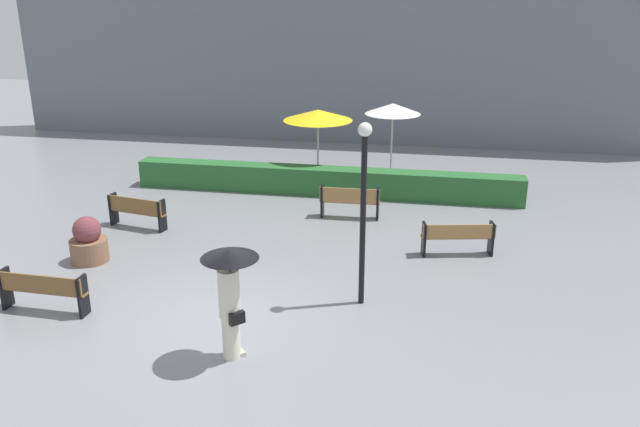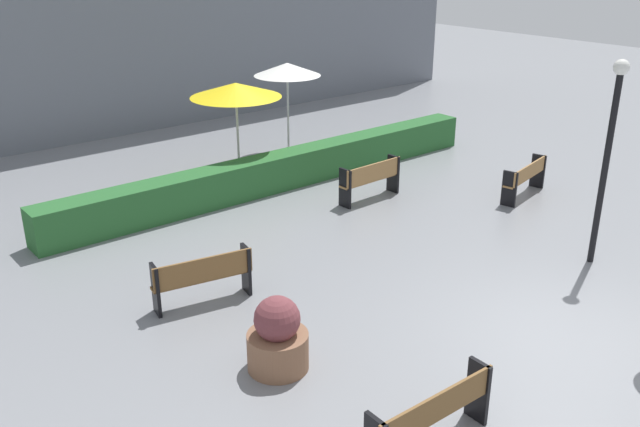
# 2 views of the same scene
# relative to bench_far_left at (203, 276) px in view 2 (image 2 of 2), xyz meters

# --- Properties ---
(ground_plane) EXTENTS (60.00, 60.00, 0.00)m
(ground_plane) POSITION_rel_bench_far_left_xyz_m (3.84, -4.50, -0.52)
(ground_plane) COLOR gray
(bench_far_left) EXTENTS (1.73, 0.63, 0.88)m
(bench_far_left) POSITION_rel_bench_far_left_xyz_m (0.00, 0.00, 0.00)
(bench_far_left) COLOR brown
(bench_far_left) RESTS_ON ground
(bench_back_row) EXTENTS (1.71, 0.41, 0.91)m
(bench_back_row) POSITION_rel_bench_far_left_xyz_m (5.60, 1.84, 0.02)
(bench_back_row) COLOR #9E7242
(bench_back_row) RESTS_ON ground
(bench_near_left) EXTENTS (1.88, 0.39, 0.86)m
(bench_near_left) POSITION_rel_bench_far_left_xyz_m (0.27, -4.85, -0.01)
(bench_near_left) COLOR brown
(bench_near_left) RESTS_ON ground
(bench_far_right) EXTENTS (1.80, 0.70, 0.84)m
(bench_far_right) POSITION_rel_bench_far_left_xyz_m (8.58, -0.34, -0.02)
(bench_far_right) COLOR #9E7242
(bench_far_right) RESTS_ON ground
(planter_pot) EXTENTS (0.89, 0.89, 1.13)m
(planter_pot) POSITION_rel_bench_far_left_xyz_m (-0.14, -2.30, -0.04)
(planter_pot) COLOR brown
(planter_pot) RESTS_ON ground
(lamp_post) EXTENTS (0.28, 0.28, 3.84)m
(lamp_post) POSITION_rel_bench_far_left_xyz_m (6.57, -3.27, 1.84)
(lamp_post) COLOR black
(lamp_post) RESTS_ON ground
(patio_umbrella_yellow) EXTENTS (2.27, 2.27, 2.47)m
(patio_umbrella_yellow) POSITION_rel_bench_far_left_xyz_m (4.07, 5.13, 1.76)
(patio_umbrella_yellow) COLOR silver
(patio_umbrella_yellow) RESTS_ON ground
(patio_umbrella_white) EXTENTS (1.86, 1.86, 2.57)m
(patio_umbrella_white) POSITION_rel_bench_far_left_xyz_m (6.42, 6.15, 1.86)
(patio_umbrella_white) COLOR silver
(patio_umbrella_white) RESTS_ON ground
(hedge_strip) EXTENTS (12.23, 0.70, 0.86)m
(hedge_strip) POSITION_rel_bench_far_left_xyz_m (4.53, 3.90, -0.09)
(hedge_strip) COLOR #28602D
(hedge_strip) RESTS_ON ground
(building_facade) EXTENTS (28.00, 1.20, 8.03)m
(building_facade) POSITION_rel_bench_far_left_xyz_m (3.84, 11.50, 3.49)
(building_facade) COLOR slate
(building_facade) RESTS_ON ground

